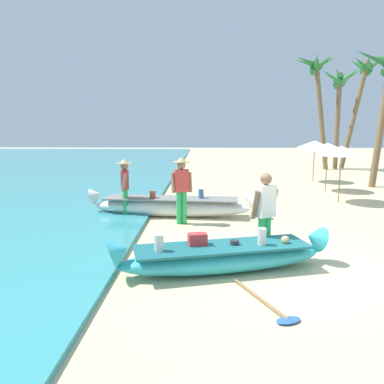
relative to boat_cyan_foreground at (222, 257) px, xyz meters
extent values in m
plane|color=beige|center=(1.05, 0.15, -0.27)|extent=(80.00, 80.00, 0.00)
ellipsoid|color=#33B2BC|center=(0.00, 0.00, -0.04)|extent=(3.77, 1.74, 0.46)
cone|color=#33B2BC|center=(1.74, 0.46, 0.23)|extent=(0.54, 0.59, 0.56)
cone|color=#33B2BC|center=(-1.73, -0.46, 0.23)|extent=(0.54, 0.59, 0.56)
cube|color=#1C6267|center=(0.00, 0.00, 0.18)|extent=(3.21, 1.61, 0.04)
cylinder|color=silver|center=(-1.08, -0.34, 0.34)|extent=(0.16, 0.16, 0.31)
cube|color=#B73333|center=(-0.44, 0.03, 0.30)|extent=(0.36, 0.28, 0.23)
cylinder|color=#2D2D33|center=(0.22, 0.07, 0.23)|extent=(0.16, 0.16, 0.10)
cylinder|color=silver|center=(0.70, 0.06, 0.35)|extent=(0.15, 0.15, 0.33)
sphere|color=tan|center=(1.14, 0.18, 0.26)|extent=(0.15, 0.15, 0.15)
ellipsoid|color=white|center=(-1.26, 4.26, -0.01)|extent=(4.57, 1.17, 0.52)
cone|color=white|center=(0.94, 4.08, 0.30)|extent=(0.47, 0.52, 0.55)
cone|color=white|center=(-3.47, 4.44, 0.30)|extent=(0.47, 0.52, 0.55)
cube|color=gray|center=(-1.26, 4.26, 0.25)|extent=(3.85, 1.13, 0.04)
sphere|color=tan|center=(-2.65, 4.40, 0.32)|extent=(0.15, 0.15, 0.15)
cylinder|color=#B74C38|center=(-1.79, 4.25, 0.36)|extent=(0.17, 0.17, 0.22)
cylinder|color=#B74C38|center=(-1.00, 4.25, 0.30)|extent=(0.17, 0.17, 0.10)
cylinder|color=#386699|center=(-0.41, 4.23, 0.38)|extent=(0.15, 0.15, 0.27)
cylinder|color=green|center=(-0.85, 3.42, 0.16)|extent=(0.14, 0.14, 0.86)
cylinder|color=green|center=(-0.98, 3.38, 0.16)|extent=(0.14, 0.14, 0.86)
cube|color=#DB3D38|center=(-0.91, 3.40, 0.88)|extent=(0.40, 0.31, 0.58)
cylinder|color=#9E7051|center=(-0.69, 3.44, 0.83)|extent=(0.14, 0.21, 0.53)
cylinder|color=#9E7051|center=(-1.13, 3.32, 0.83)|extent=(0.14, 0.21, 0.53)
sphere|color=#9E7051|center=(-0.91, 3.40, 1.29)|extent=(0.22, 0.22, 0.22)
cylinder|color=tan|center=(-0.91, 3.40, 1.37)|extent=(0.44, 0.44, 0.02)
cone|color=tan|center=(-0.91, 3.40, 1.44)|extent=(0.26, 0.26, 0.12)
cylinder|color=green|center=(0.78, 0.62, 0.15)|extent=(0.14, 0.14, 0.85)
cylinder|color=green|center=(0.90, 0.70, 0.15)|extent=(0.14, 0.14, 0.85)
cube|color=silver|center=(0.84, 0.66, 0.88)|extent=(0.42, 0.38, 0.61)
cylinder|color=brown|center=(0.63, 0.55, 0.83)|extent=(0.18, 0.22, 0.55)
cylinder|color=brown|center=(1.02, 0.80, 0.83)|extent=(0.18, 0.22, 0.55)
sphere|color=brown|center=(0.84, 0.66, 1.31)|extent=(0.22, 0.22, 0.22)
cylinder|color=green|center=(-2.54, 4.09, 0.13)|extent=(0.14, 0.14, 0.81)
cylinder|color=green|center=(-2.57, 4.23, 0.13)|extent=(0.14, 0.14, 0.81)
cube|color=#DB3D38|center=(-2.56, 4.16, 0.80)|extent=(0.29, 0.40, 0.53)
cylinder|color=#9E7051|center=(-2.53, 3.93, 0.75)|extent=(0.20, 0.13, 0.48)
cylinder|color=#9E7051|center=(-2.62, 4.38, 0.75)|extent=(0.20, 0.13, 0.48)
sphere|color=#9E7051|center=(-2.56, 4.16, 1.18)|extent=(0.22, 0.22, 0.22)
cylinder|color=tan|center=(-2.56, 4.16, 1.26)|extent=(0.44, 0.44, 0.02)
cone|color=tan|center=(-2.56, 4.16, 1.33)|extent=(0.26, 0.26, 0.12)
cylinder|color=#8E6B47|center=(4.24, 6.46, 0.68)|extent=(0.04, 0.04, 1.90)
cone|color=silver|center=(4.24, 6.46, 1.48)|extent=(1.60, 1.60, 0.32)
cylinder|color=#8E6B47|center=(4.53, 8.85, 0.68)|extent=(0.04, 0.04, 1.90)
cone|color=silver|center=(4.53, 8.85, 1.48)|extent=(1.60, 1.60, 0.32)
cylinder|color=#8E6B47|center=(4.75, 11.43, 0.68)|extent=(0.04, 0.04, 1.90)
cone|color=silver|center=(4.75, 11.43, 1.48)|extent=(1.60, 1.60, 0.32)
cylinder|color=brown|center=(8.69, 17.41, 2.90)|extent=(1.43, 0.28, 6.40)
cone|color=#287033|center=(9.71, 17.41, 5.91)|extent=(1.62, 0.37, 0.91)
cone|color=#287033|center=(9.48, 17.76, 5.94)|extent=(1.10, 1.49, 0.80)
cone|color=#287033|center=(9.15, 17.84, 5.92)|extent=(0.80, 1.71, 0.86)
cone|color=#287033|center=(8.93, 17.62, 5.78)|extent=(1.37, 1.05, 1.16)
cone|color=#287033|center=(8.91, 17.26, 5.84)|extent=(1.42, 0.87, 1.04)
cone|color=#287033|center=(9.15, 17.02, 5.79)|extent=(0.77, 1.45, 1.14)
cone|color=#287033|center=(9.56, 16.96, 5.85)|extent=(1.36, 1.82, 1.09)
cylinder|color=brown|center=(7.60, 17.07, 2.54)|extent=(0.31, 0.28, 5.62)
cone|color=#337F3D|center=(8.04, 17.03, 5.08)|extent=(1.62, 0.49, 1.14)
cone|color=#337F3D|center=(7.80, 17.39, 5.14)|extent=(1.08, 1.38, 0.98)
cone|color=#337F3D|center=(7.35, 17.52, 5.15)|extent=(1.20, 1.81, 1.00)
cone|color=#337F3D|center=(7.17, 17.01, 5.07)|extent=(1.53, 0.57, 1.15)
cone|color=#337F3D|center=(7.35, 16.63, 5.22)|extent=(1.20, 1.80, 0.78)
cone|color=#337F3D|center=(7.87, 16.65, 5.06)|extent=(1.29, 1.65, 1.22)
cylinder|color=brown|center=(6.53, 16.79, 2.88)|extent=(1.19, 0.28, 6.35)
cone|color=#287033|center=(6.48, 16.75, 5.84)|extent=(1.52, 0.53, 0.97)
cone|color=#287033|center=(6.42, 17.16, 5.76)|extent=(1.47, 1.53, 1.21)
cone|color=#287033|center=(6.04, 17.22, 5.88)|extent=(0.50, 1.62, 0.86)
cone|color=#287033|center=(5.66, 16.97, 5.88)|extent=(1.69, 0.99, 0.87)
cone|color=#287033|center=(5.63, 16.62, 5.91)|extent=(1.78, 0.96, 0.80)
cone|color=#287033|center=(5.98, 16.34, 5.79)|extent=(0.70, 1.69, 1.10)
cone|color=#287033|center=(6.34, 16.46, 5.81)|extent=(1.25, 1.44, 1.06)
cylinder|color=brown|center=(7.04, 9.97, 2.45)|extent=(0.69, 0.28, 5.46)
cone|color=#23602D|center=(6.99, 10.34, 5.05)|extent=(1.28, 1.58, 0.77)
cone|color=#23602D|center=(6.72, 10.04, 4.92)|extent=(1.93, 0.60, 1.14)
cylinder|color=#8E6B47|center=(0.49, -1.14, -0.24)|extent=(0.64, 1.35, 0.05)
ellipsoid|color=#2D60B7|center=(0.79, -1.81, -0.24)|extent=(0.41, 0.33, 0.03)
camera|label=1|loc=(-0.34, -6.60, 2.28)|focal=36.29mm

